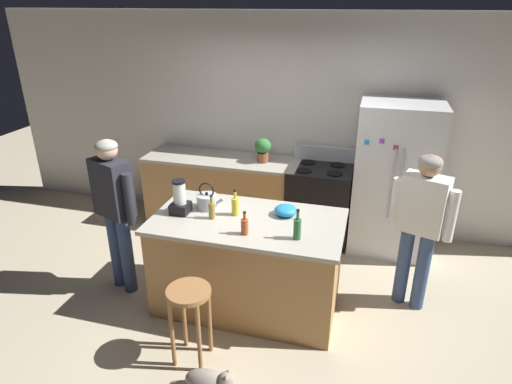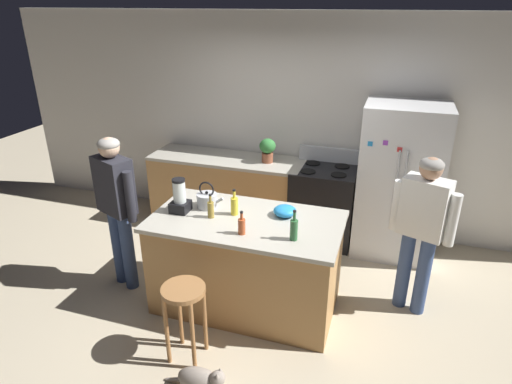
# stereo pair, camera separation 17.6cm
# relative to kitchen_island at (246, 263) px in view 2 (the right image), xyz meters

# --- Properties ---
(ground_plane) EXTENTS (14.00, 14.00, 0.00)m
(ground_plane) POSITION_rel_kitchen_island_xyz_m (0.00, 0.00, -0.48)
(ground_plane) COLOR beige
(back_wall) EXTENTS (8.00, 0.10, 2.70)m
(back_wall) POSITION_rel_kitchen_island_xyz_m (0.00, 1.95, 0.87)
(back_wall) COLOR silver
(back_wall) RESTS_ON ground_plane
(kitchen_island) EXTENTS (1.77, 0.96, 0.95)m
(kitchen_island) POSITION_rel_kitchen_island_xyz_m (0.00, 0.00, 0.00)
(kitchen_island) COLOR #B7844C
(kitchen_island) RESTS_ON ground_plane
(back_counter_run) EXTENTS (2.00, 0.64, 0.95)m
(back_counter_run) POSITION_rel_kitchen_island_xyz_m (-0.80, 1.55, -0.00)
(back_counter_run) COLOR #B7844C
(back_counter_run) RESTS_ON ground_plane
(refrigerator) EXTENTS (0.90, 0.73, 1.79)m
(refrigerator) POSITION_rel_kitchen_island_xyz_m (1.33, 1.50, 0.42)
(refrigerator) COLOR silver
(refrigerator) RESTS_ON ground_plane
(stove_range) EXTENTS (0.76, 0.65, 1.13)m
(stove_range) POSITION_rel_kitchen_island_xyz_m (0.48, 1.52, 0.01)
(stove_range) COLOR black
(stove_range) RESTS_ON ground_plane
(person_by_island_left) EXTENTS (0.58, 0.36, 1.63)m
(person_by_island_left) POSITION_rel_kitchen_island_xyz_m (-1.33, -0.08, 0.51)
(person_by_island_left) COLOR #384C7A
(person_by_island_left) RESTS_ON ground_plane
(person_by_sink_right) EXTENTS (0.59, 0.34, 1.58)m
(person_by_sink_right) POSITION_rel_kitchen_island_xyz_m (1.54, 0.43, 0.48)
(person_by_sink_right) COLOR #384C7A
(person_by_sink_right) RESTS_ON ground_plane
(bar_stool) EXTENTS (0.36, 0.36, 0.70)m
(bar_stool) POSITION_rel_kitchen_island_xyz_m (-0.25, -0.83, 0.07)
(bar_stool) COLOR #9E6B3D
(bar_stool) RESTS_ON ground_plane
(cat) EXTENTS (0.52, 0.18, 0.26)m
(cat) POSITION_rel_kitchen_island_xyz_m (0.01, -1.13, -0.37)
(cat) COLOR gray
(cat) RESTS_ON ground_plane
(potted_plant) EXTENTS (0.20, 0.20, 0.30)m
(potted_plant) POSITION_rel_kitchen_island_xyz_m (-0.26, 1.55, 0.64)
(potted_plant) COLOR brown
(potted_plant) RESTS_ON back_counter_run
(blender_appliance) EXTENTS (0.17, 0.17, 0.33)m
(blender_appliance) POSITION_rel_kitchen_island_xyz_m (-0.65, -0.03, 0.61)
(blender_appliance) COLOR black
(blender_appliance) RESTS_ON kitchen_island
(bottle_cooking_sauce) EXTENTS (0.06, 0.06, 0.22)m
(bottle_cooking_sauce) POSITION_rel_kitchen_island_xyz_m (0.05, -0.27, 0.55)
(bottle_cooking_sauce) COLOR #B24C26
(bottle_cooking_sauce) RESTS_ON kitchen_island
(bottle_olive_oil) EXTENTS (0.07, 0.07, 0.28)m
(bottle_olive_oil) POSITION_rel_kitchen_island_xyz_m (0.50, -0.23, 0.57)
(bottle_olive_oil) COLOR #2D6638
(bottle_olive_oil) RESTS_ON kitchen_island
(bottle_soda) EXTENTS (0.07, 0.07, 0.26)m
(bottle_soda) POSITION_rel_kitchen_island_xyz_m (-0.14, 0.06, 0.56)
(bottle_soda) COLOR yellow
(bottle_soda) RESTS_ON kitchen_island
(bottle_vinegar) EXTENTS (0.06, 0.06, 0.24)m
(bottle_vinegar) POSITION_rel_kitchen_island_xyz_m (-0.32, -0.06, 0.56)
(bottle_vinegar) COLOR olive
(bottle_vinegar) RESTS_ON kitchen_island
(mixing_bowl) EXTENTS (0.22, 0.22, 0.10)m
(mixing_bowl) POSITION_rel_kitchen_island_xyz_m (0.32, 0.18, 0.52)
(mixing_bowl) COLOR #268CD8
(mixing_bowl) RESTS_ON kitchen_island
(tea_kettle) EXTENTS (0.28, 0.20, 0.27)m
(tea_kettle) POSITION_rel_kitchen_island_xyz_m (-0.44, 0.13, 0.55)
(tea_kettle) COLOR #B7BABF
(tea_kettle) RESTS_ON kitchen_island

